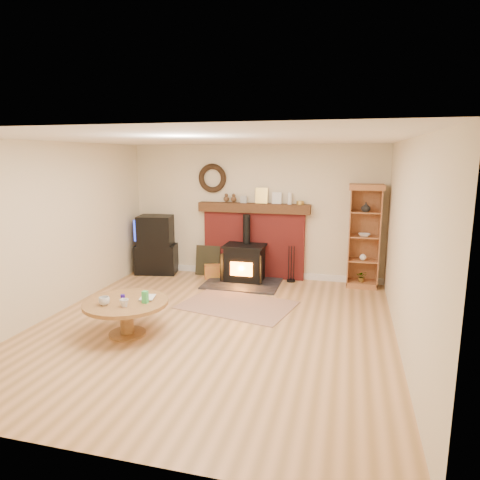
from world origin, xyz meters
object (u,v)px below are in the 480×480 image
(tv_unit, at_px, (156,246))
(curio_cabinet, at_px, (364,236))
(wood_stove, at_px, (244,264))
(coffee_table, at_px, (126,308))

(tv_unit, bearing_deg, curio_cabinet, 1.20)
(wood_stove, distance_m, coffee_table, 2.96)
(wood_stove, distance_m, curio_cabinet, 2.28)
(wood_stove, xyz_separation_m, coffee_table, (-0.94, -2.81, 0.04))
(tv_unit, height_order, curio_cabinet, curio_cabinet)
(wood_stove, height_order, curio_cabinet, curio_cabinet)
(tv_unit, xyz_separation_m, curio_cabinet, (4.09, 0.09, 0.38))
(wood_stove, bearing_deg, curio_cabinet, 7.34)
(curio_cabinet, height_order, coffee_table, curio_cabinet)
(coffee_table, bearing_deg, tv_unit, 107.93)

